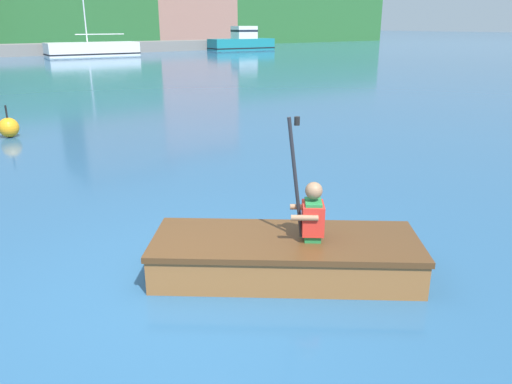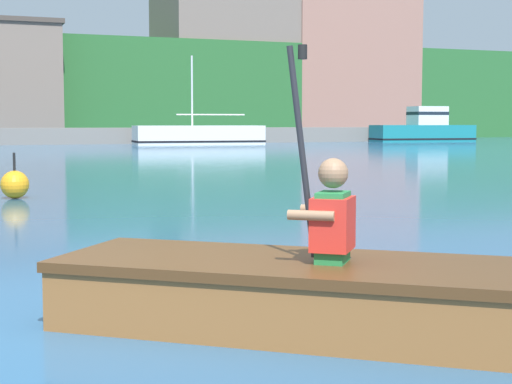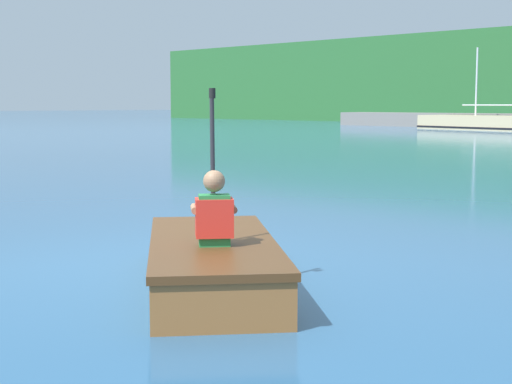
{
  "view_description": "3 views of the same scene",
  "coord_description": "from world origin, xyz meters",
  "px_view_note": "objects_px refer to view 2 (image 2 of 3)",
  "views": [
    {
      "loc": [
        -1.82,
        -3.74,
        2.43
      ],
      "look_at": [
        1.13,
        0.26,
        0.75
      ],
      "focal_mm": 35.0,
      "sensor_mm": 36.0,
      "label": 1
    },
    {
      "loc": [
        -0.66,
        -4.32,
        1.19
      ],
      "look_at": [
        1.13,
        0.26,
        0.75
      ],
      "focal_mm": 55.0,
      "sensor_mm": 36.0,
      "label": 2
    },
    {
      "loc": [
        5.81,
        -4.43,
        1.5
      ],
      "look_at": [
        1.13,
        0.26,
        0.75
      ],
      "focal_mm": 55.0,
      "sensor_mm": 36.0,
      "label": 3
    }
  ],
  "objects_px": {
    "channel_buoy": "(15,184)",
    "person_paddler": "(331,215)",
    "moored_boat_dock_west_end": "(424,129)",
    "rowboat_foreground": "(281,289)",
    "moored_boat_dock_center_far": "(199,135)"
  },
  "relations": [
    {
      "from": "channel_buoy",
      "to": "person_paddler",
      "type": "bearing_deg",
      "value": -83.15
    },
    {
      "from": "moored_boat_dock_west_end",
      "to": "rowboat_foreground",
      "type": "height_order",
      "value": "moored_boat_dock_west_end"
    },
    {
      "from": "moored_boat_dock_west_end",
      "to": "rowboat_foreground",
      "type": "distance_m",
      "value": 46.11
    },
    {
      "from": "person_paddler",
      "to": "moored_boat_dock_west_end",
      "type": "bearing_deg",
      "value": 56.03
    },
    {
      "from": "moored_boat_dock_west_end",
      "to": "rowboat_foreground",
      "type": "relative_size",
      "value": 2.44
    },
    {
      "from": "person_paddler",
      "to": "channel_buoy",
      "type": "distance_m",
      "value": 8.93
    },
    {
      "from": "rowboat_foreground",
      "to": "person_paddler",
      "type": "height_order",
      "value": "person_paddler"
    },
    {
      "from": "moored_boat_dock_center_far",
      "to": "moored_boat_dock_west_end",
      "type": "bearing_deg",
      "value": 3.55
    },
    {
      "from": "person_paddler",
      "to": "moored_boat_dock_center_far",
      "type": "bearing_deg",
      "value": 73.99
    },
    {
      "from": "moored_boat_dock_center_far",
      "to": "rowboat_foreground",
      "type": "height_order",
      "value": "moored_boat_dock_center_far"
    },
    {
      "from": "rowboat_foreground",
      "to": "moored_boat_dock_center_far",
      "type": "bearing_deg",
      "value": 73.59
    },
    {
      "from": "moored_boat_dock_west_end",
      "to": "channel_buoy",
      "type": "relative_size",
      "value": 9.19
    },
    {
      "from": "person_paddler",
      "to": "channel_buoy",
      "type": "xyz_separation_m",
      "value": [
        -1.06,
        8.85,
        -0.45
      ]
    },
    {
      "from": "moored_boat_dock_center_far",
      "to": "channel_buoy",
      "type": "height_order",
      "value": "moored_boat_dock_center_far"
    },
    {
      "from": "moored_boat_dock_center_far",
      "to": "person_paddler",
      "type": "bearing_deg",
      "value": -106.01
    }
  ]
}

